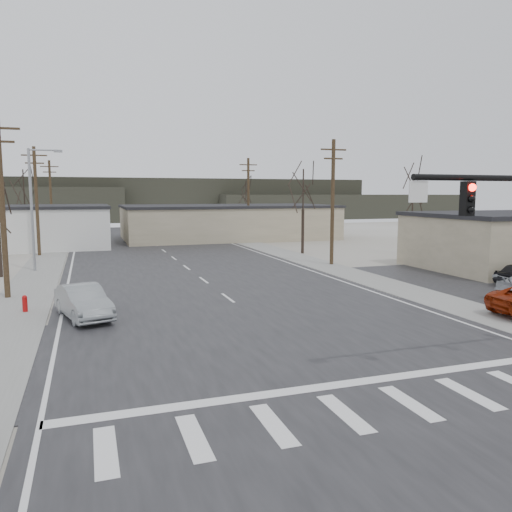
{
  "coord_description": "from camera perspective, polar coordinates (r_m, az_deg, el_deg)",
  "views": [
    {
      "loc": [
        -7.19,
        -18.01,
        5.74
      ],
      "look_at": [
        0.87,
        5.76,
        2.6
      ],
      "focal_mm": 35.0,
      "sensor_mm": 36.0,
      "label": 1
    }
  ],
  "objects": [
    {
      "name": "upole_left_c",
      "position": [
        50.2,
        -23.8,
        5.94
      ],
      "size": [
        2.2,
        0.3,
        10.0
      ],
      "color": "#453420",
      "rests_on": "ground"
    },
    {
      "name": "car_far_b",
      "position": [
        72.82,
        -12.53,
        3.09
      ],
      "size": [
        1.92,
        4.54,
        1.53
      ],
      "primitive_type": "imported",
      "rotation": [
        0.0,
        0.0,
        -0.02
      ],
      "color": "black",
      "rests_on": "main_road"
    },
    {
      "name": "upole_left_d",
      "position": [
        70.14,
        -22.39,
        6.18
      ],
      "size": [
        2.2,
        0.3,
        10.0
      ],
      "color": "#453420",
      "rests_on": "ground"
    },
    {
      "name": "hill_right",
      "position": [
        122.25,
        9.21,
        5.65
      ],
      "size": [
        60.0,
        18.0,
        5.5
      ],
      "primitive_type": "cube",
      "color": "#333026",
      "rests_on": "ground"
    },
    {
      "name": "upole_left_b",
      "position": [
        30.32,
        -27.04,
        5.38
      ],
      "size": [
        2.2,
        0.3,
        10.0
      ],
      "color": "#453420",
      "rests_on": "ground"
    },
    {
      "name": "main_road",
      "position": [
        34.26,
        -6.36,
        -2.52
      ],
      "size": [
        18.0,
        110.0,
        0.05
      ],
      "primitive_type": "cube",
      "color": "black",
      "rests_on": "ground"
    },
    {
      "name": "upole_right_a",
      "position": [
        40.57,
        8.75,
        6.32
      ],
      "size": [
        2.2,
        0.3,
        10.0
      ],
      "color": "#453420",
      "rests_on": "ground"
    },
    {
      "name": "tree_right_mid",
      "position": [
        48.21,
        5.41,
        7.33
      ],
      "size": [
        3.74,
        3.74,
        8.33
      ],
      "color": "#2D211B",
      "rests_on": "ground"
    },
    {
      "name": "fire_hydrant",
      "position": [
        26.71,
        -24.91,
        -4.96
      ],
      "size": [
        0.24,
        0.24,
        0.87
      ],
      "color": "#A50C0C",
      "rests_on": "ground"
    },
    {
      "name": "cross_road",
      "position": [
        20.22,
        2.94,
        -9.32
      ],
      "size": [
        90.0,
        10.0,
        0.04
      ],
      "primitive_type": "cube",
      "color": "black",
      "rests_on": "ground"
    },
    {
      "name": "streetlight_main",
      "position": [
        40.18,
        -24.01,
        5.59
      ],
      "size": [
        2.4,
        0.25,
        9.0
      ],
      "color": "gray",
      "rests_on": "ground"
    },
    {
      "name": "upole_right_b",
      "position": [
        60.94,
        -0.88,
        6.65
      ],
      "size": [
        2.2,
        0.3,
        10.0
      ],
      "color": "#453420",
      "rests_on": "ground"
    },
    {
      "name": "building_right_far",
      "position": [
        64.44,
        -3.24,
        3.94
      ],
      "size": [
        26.3,
        14.3,
        4.3
      ],
      "color": "tan",
      "rests_on": "ground"
    },
    {
      "name": "car_far_a",
      "position": [
        66.32,
        -7.37,
        2.75
      ],
      "size": [
        2.57,
        4.99,
        1.39
      ],
      "primitive_type": "imported",
      "rotation": [
        0.0,
        0.0,
        3.28
      ],
      "color": "black",
      "rests_on": "main_road"
    },
    {
      "name": "tree_right_far",
      "position": [
        73.44,
        -1.16,
        7.01
      ],
      "size": [
        3.52,
        3.52,
        7.84
      ],
      "color": "#2D211B",
      "rests_on": "ground"
    },
    {
      "name": "sedan_crossing",
      "position": [
        24.37,
        -19.14,
        -4.96
      ],
      "size": [
        2.78,
        4.87,
        1.52
      ],
      "primitive_type": "imported",
      "rotation": [
        0.0,
        0.0,
        0.27
      ],
      "color": "gray",
      "rests_on": "main_road"
    },
    {
      "name": "ground",
      "position": [
        20.22,
        2.94,
        -9.37
      ],
      "size": [
        140.0,
        140.0,
        0.0
      ],
      "primitive_type": "plane",
      "color": "beige",
      "rests_on": "ground"
    },
    {
      "name": "tree_lot",
      "position": [
        49.52,
        17.5,
        6.62
      ],
      "size": [
        3.52,
        3.52,
        7.84
      ],
      "color": "#2D211B",
      "rests_on": "ground"
    },
    {
      "name": "sidewalk_left",
      "position": [
        38.59,
        -23.6,
        -1.98
      ],
      "size": [
        3.0,
        90.0,
        0.06
      ],
      "primitive_type": "cube",
      "color": "gray",
      "rests_on": "ground"
    },
    {
      "name": "tree_left_far",
      "position": [
        64.37,
        -25.0,
        6.96
      ],
      "size": [
        3.96,
        3.96,
        8.82
      ],
      "color": "#2D211B",
      "rests_on": "ground"
    },
    {
      "name": "sidewalk_right",
      "position": [
        42.35,
        6.29,
        -0.66
      ],
      "size": [
        3.0,
        90.0,
        0.06
      ],
      "primitive_type": "cube",
      "color": "gray",
      "rests_on": "ground"
    },
    {
      "name": "hill_center",
      "position": [
        116.15,
        -7.77,
        6.46
      ],
      "size": [
        80.0,
        18.0,
        9.0
      ],
      "primitive_type": "cube",
      "color": "#333026",
      "rests_on": "ground"
    }
  ]
}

